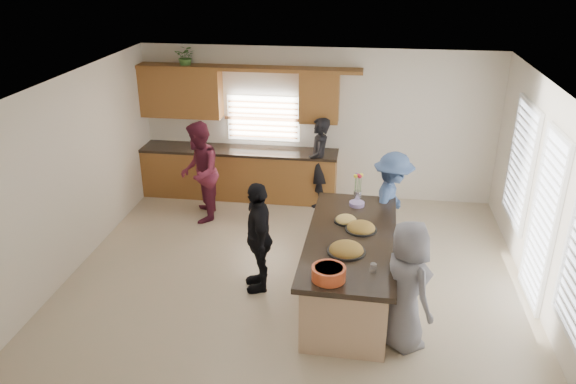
% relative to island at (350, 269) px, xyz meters
% --- Properties ---
extents(floor, '(6.50, 6.50, 0.00)m').
position_rel_island_xyz_m(floor, '(-0.79, 0.46, -0.45)').
color(floor, '#B9AA8A').
rests_on(floor, ground).
extents(room_shell, '(6.52, 6.02, 2.81)m').
position_rel_island_xyz_m(room_shell, '(-0.79, 0.46, 1.45)').
color(room_shell, silver).
rests_on(room_shell, ground).
extents(back_cabinetry, '(4.08, 0.66, 2.46)m').
position_rel_island_xyz_m(back_cabinetry, '(-2.26, 3.19, 0.46)').
color(back_cabinetry, brown).
rests_on(back_cabinetry, ground).
extents(right_wall_glazing, '(0.06, 4.00, 2.25)m').
position_rel_island_xyz_m(right_wall_glazing, '(2.43, 0.33, 0.89)').
color(right_wall_glazing, white).
rests_on(right_wall_glazing, ground).
extents(island, '(1.22, 2.73, 0.95)m').
position_rel_island_xyz_m(island, '(0.00, 0.00, 0.00)').
color(island, tan).
rests_on(island, ground).
extents(platter_front, '(0.47, 0.47, 0.19)m').
position_rel_island_xyz_m(platter_front, '(-0.05, -0.43, 0.53)').
color(platter_front, black).
rests_on(platter_front, island).
extents(platter_mid, '(0.42, 0.42, 0.17)m').
position_rel_island_xyz_m(platter_mid, '(0.12, 0.19, 0.52)').
color(platter_mid, black).
rests_on(platter_mid, island).
extents(platter_back, '(0.32, 0.32, 0.13)m').
position_rel_island_xyz_m(platter_back, '(-0.09, 0.40, 0.52)').
color(platter_back, black).
rests_on(platter_back, island).
extents(salad_bowl, '(0.39, 0.39, 0.16)m').
position_rel_island_xyz_m(salad_bowl, '(-0.22, -1.08, 0.58)').
color(salad_bowl, '#DA5227').
rests_on(salad_bowl, island).
extents(clear_cup, '(0.08, 0.08, 0.10)m').
position_rel_island_xyz_m(clear_cup, '(0.28, -0.84, 0.55)').
color(clear_cup, white).
rests_on(clear_cup, island).
extents(plate_stack, '(0.22, 0.22, 0.06)m').
position_rel_island_xyz_m(plate_stack, '(0.04, 0.96, 0.53)').
color(plate_stack, '#977EB8').
rests_on(plate_stack, island).
extents(flower_vase, '(0.14, 0.14, 0.45)m').
position_rel_island_xyz_m(flower_vase, '(0.04, 1.09, 0.74)').
color(flower_vase, silver).
rests_on(flower_vase, island).
extents(potted_plant, '(0.38, 0.33, 0.40)m').
position_rel_island_xyz_m(potted_plant, '(-3.15, 3.28, 2.15)').
color(potted_plant, '#497D32').
rests_on(potted_plant, back_cabinetry).
extents(woman_left_back, '(0.46, 0.64, 1.66)m').
position_rel_island_xyz_m(woman_left_back, '(-0.70, 2.98, 0.38)').
color(woman_left_back, black).
rests_on(woman_left_back, ground).
extents(woman_left_mid, '(0.82, 0.96, 1.75)m').
position_rel_island_xyz_m(woman_left_mid, '(-2.66, 2.09, 0.42)').
color(woman_left_mid, maroon).
rests_on(woman_left_mid, ground).
extents(woman_left_front, '(0.62, 1.00, 1.58)m').
position_rel_island_xyz_m(woman_left_front, '(-1.25, 0.10, 0.34)').
color(woman_left_front, black).
rests_on(woman_left_front, ground).
extents(woman_right_back, '(0.80, 1.15, 1.64)m').
position_rel_island_xyz_m(woman_right_back, '(0.56, 1.37, 0.37)').
color(woman_right_back, '#3B5482').
rests_on(woman_right_back, ground).
extents(woman_right_front, '(0.85, 0.94, 1.62)m').
position_rel_island_xyz_m(woman_right_front, '(0.67, -0.87, 0.36)').
color(woman_right_front, slate).
rests_on(woman_right_front, ground).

